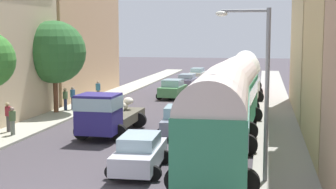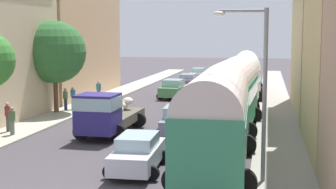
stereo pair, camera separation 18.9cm
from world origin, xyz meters
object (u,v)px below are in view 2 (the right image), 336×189
object	(u,v)px
parked_bus_0	(216,116)
parked_bus_2	(241,79)
pedestrian_2	(73,97)
car_2	(199,74)
pedestrian_0	(12,120)
parked_bus_1	(232,91)
car_4	(177,121)
car_3	(138,153)
streetlamp_near	(257,80)
pedestrian_1	(8,116)
cargo_truck_0	(107,113)
parked_bus_3	(246,71)
car_0	(173,89)
car_5	(204,99)
pedestrian_3	(66,98)
pedestrian_4	(99,90)
car_1	(188,80)
car_6	(217,82)

from	to	relation	value
parked_bus_0	parked_bus_2	size ratio (longest dim) A/B	1.02
parked_bus_2	pedestrian_2	size ratio (longest dim) A/B	5.19
car_2	pedestrian_0	world-z (taller)	pedestrian_0
parked_bus_1	car_4	size ratio (longest dim) A/B	2.16
parked_bus_2	car_3	xyz separation A→B (m)	(-3.12, -18.50, -1.43)
car_3	streetlamp_near	bearing A→B (deg)	-9.60
parked_bus_1	pedestrian_1	xyz separation A→B (m)	(-12.21, -3.64, -1.25)
parked_bus_2	streetlamp_near	bearing A→B (deg)	-85.21
parked_bus_0	parked_bus_1	distance (m)	9.00
parked_bus_0	cargo_truck_0	distance (m)	8.93
streetlamp_near	pedestrian_1	bearing A→B (deg)	154.28
parked_bus_2	parked_bus_3	xyz separation A→B (m)	(0.00, 9.00, -0.03)
parked_bus_0	pedestrian_0	size ratio (longest dim) A/B	5.70
car_0	car_5	bearing A→B (deg)	-58.92
parked_bus_2	streetlamp_near	world-z (taller)	streetlamp_near
pedestrian_0	pedestrian_2	distance (m)	9.28
parked_bus_3	pedestrian_3	distance (m)	18.31
cargo_truck_0	pedestrian_4	size ratio (longest dim) A/B	3.73
parked_bus_0	car_1	distance (m)	32.47
cargo_truck_0	car_4	xyz separation A→B (m)	(3.75, 1.08, -0.48)
parked_bus_3	pedestrian_0	distance (m)	25.21
car_1	car_4	distance (m)	25.05
car_6	pedestrian_1	world-z (taller)	pedestrian_1
parked_bus_3	pedestrian_1	xyz separation A→B (m)	(-12.21, -21.64, -1.12)
parked_bus_1	car_6	world-z (taller)	parked_bus_1
cargo_truck_0	pedestrian_0	distance (m)	5.12
car_3	car_6	size ratio (longest dim) A/B	1.02
pedestrian_4	car_4	bearing A→B (deg)	-53.39
car_5	streetlamp_near	size ratio (longest dim) A/B	0.60
cargo_truck_0	car_5	world-z (taller)	cargo_truck_0
parked_bus_2	streetlamp_near	xyz separation A→B (m)	(1.62, -19.30, 1.73)
parked_bus_0	car_3	world-z (taller)	parked_bus_0
car_6	pedestrian_2	size ratio (longest dim) A/B	2.29
car_2	cargo_truck_0	bearing A→B (deg)	-90.40
pedestrian_3	car_2	bearing A→B (deg)	78.02
pedestrian_1	pedestrian_2	xyz separation A→B (m)	(0.38, 8.52, -0.02)
car_6	car_3	bearing A→B (deg)	-90.20
car_4	car_5	size ratio (longest dim) A/B	1.03
car_0	pedestrian_3	xyz separation A→B (m)	(-6.18, -8.99, 0.17)
parked_bus_2	car_0	bearing A→B (deg)	143.95
cargo_truck_0	car_3	bearing A→B (deg)	-61.55
car_2	car_5	bearing A→B (deg)	-81.19
parked_bus_0	streetlamp_near	distance (m)	2.64
car_6	pedestrian_4	distance (m)	14.32
car_3	pedestrian_4	xyz separation A→B (m)	(-8.49, 19.29, 0.24)
parked_bus_1	pedestrian_3	xyz separation A→B (m)	(-12.20, 4.39, -1.30)
car_4	pedestrian_3	distance (m)	11.32
parked_bus_2	car_5	world-z (taller)	parked_bus_2
cargo_truck_0	car_1	bearing A→B (deg)	89.20
car_6	car_0	bearing A→B (deg)	-110.94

